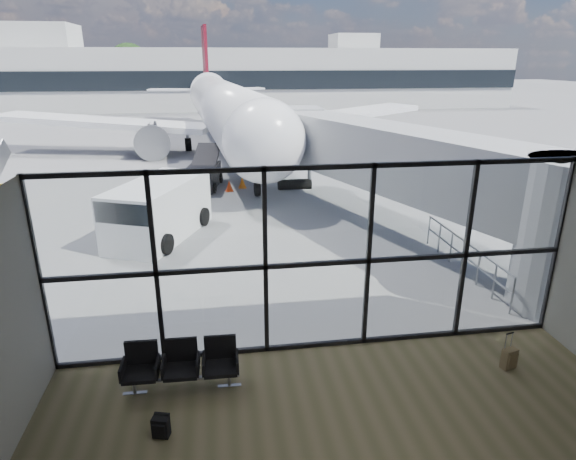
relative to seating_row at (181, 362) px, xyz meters
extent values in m
plane|color=slate|center=(3.12, 41.06, -0.59)|extent=(220.00, 220.00, 0.00)
cube|color=silver|center=(3.12, -2.94, 3.91)|extent=(12.00, 8.00, 0.02)
cube|color=white|center=(3.12, 1.06, 1.66)|extent=(12.00, 0.04, 4.50)
cube|color=black|center=(3.12, 1.06, -0.53)|extent=(12.00, 0.12, 0.10)
cube|color=black|center=(3.12, 1.06, 1.61)|extent=(12.00, 0.12, 0.10)
cube|color=black|center=(3.12, 1.06, 3.85)|extent=(12.00, 0.12, 0.10)
cube|color=black|center=(-2.88, 1.06, 1.66)|extent=(0.10, 0.12, 4.50)
cube|color=black|center=(-0.48, 1.06, 1.66)|extent=(0.10, 0.12, 4.50)
cube|color=black|center=(1.92, 1.06, 1.66)|extent=(0.10, 0.12, 4.50)
cube|color=black|center=(4.32, 1.06, 1.66)|extent=(0.10, 0.12, 4.50)
cube|color=black|center=(6.72, 1.06, 1.66)|extent=(0.10, 0.12, 4.50)
cube|color=black|center=(9.12, 1.06, 1.66)|extent=(0.10, 0.12, 4.50)
cylinder|color=#929497|center=(10.32, 2.06, 1.51)|extent=(2.80, 2.80, 4.20)
cube|color=#929497|center=(7.67, 9.06, 2.41)|extent=(7.45, 14.81, 2.40)
cube|color=#929497|center=(5.02, 16.06, 2.41)|extent=(2.60, 2.20, 2.60)
cylinder|color=gray|center=(4.22, 16.06, 0.31)|extent=(0.20, 0.20, 1.80)
cylinder|color=gray|center=(5.82, 16.06, 0.31)|extent=(0.20, 0.20, 1.80)
cylinder|color=black|center=(5.02, 16.06, -0.34)|extent=(1.80, 0.56, 0.56)
cylinder|color=gray|center=(8.72, 1.86, -0.04)|extent=(0.06, 0.06, 1.10)
cylinder|color=gray|center=(8.72, 2.76, -0.04)|extent=(0.06, 0.06, 1.10)
cylinder|color=gray|center=(8.72, 3.66, -0.04)|extent=(0.06, 0.06, 1.10)
cylinder|color=gray|center=(8.72, 4.56, -0.04)|extent=(0.06, 0.06, 1.10)
cylinder|color=gray|center=(8.72, 5.46, -0.04)|extent=(0.06, 0.06, 1.10)
cylinder|color=gray|center=(8.72, 6.36, -0.04)|extent=(0.06, 0.06, 1.10)
cylinder|color=gray|center=(8.72, 7.26, -0.04)|extent=(0.06, 0.06, 1.10)
cylinder|color=gray|center=(8.72, 4.56, 0.49)|extent=(0.06, 5.40, 0.06)
cylinder|color=gray|center=(8.72, 4.56, 0.01)|extent=(0.06, 5.40, 0.06)
cube|color=beige|center=(3.12, 63.06, 3.41)|extent=(80.00, 12.00, 8.00)
cube|color=black|center=(3.12, 56.96, 3.41)|extent=(80.00, 0.20, 2.40)
cube|color=beige|center=(-21.88, 63.06, 8.91)|extent=(10.00, 8.00, 3.00)
cube|color=beige|center=(21.12, 63.06, 8.41)|extent=(6.00, 6.00, 2.00)
cylinder|color=#382619|center=(-29.88, 73.06, 1.12)|extent=(0.50, 0.50, 3.42)
sphere|color=black|center=(-29.88, 73.06, 5.30)|extent=(6.27, 6.27, 6.27)
cylinder|color=#382619|center=(-23.88, 73.06, 0.76)|extent=(0.50, 0.50, 2.70)
sphere|color=black|center=(-23.88, 73.06, 4.06)|extent=(4.95, 4.95, 4.95)
cylinder|color=#382619|center=(-17.88, 73.06, 0.94)|extent=(0.50, 0.50, 3.06)
sphere|color=black|center=(-17.88, 73.06, 4.68)|extent=(5.61, 5.61, 5.61)
cylinder|color=#382619|center=(-11.88, 73.06, 1.12)|extent=(0.50, 0.50, 3.42)
sphere|color=black|center=(-11.88, 73.06, 5.30)|extent=(6.27, 6.27, 6.27)
cube|color=gray|center=(0.00, -0.13, -0.32)|extent=(2.41, 0.14, 0.04)
cube|color=black|center=(-0.83, -0.11, -0.11)|extent=(0.69, 0.65, 0.09)
cube|color=black|center=(-0.82, 0.19, 0.18)|extent=(0.68, 0.09, 0.60)
cube|color=black|center=(0.00, -0.13, -0.11)|extent=(0.69, 0.65, 0.09)
cube|color=black|center=(0.00, 0.18, 0.18)|extent=(0.68, 0.09, 0.60)
cube|color=black|center=(0.82, -0.15, -0.11)|extent=(0.69, 0.65, 0.09)
cube|color=black|center=(0.83, 0.16, 0.18)|extent=(0.68, 0.09, 0.60)
cylinder|color=gray|center=(-0.99, -0.11, -0.46)|extent=(0.07, 0.07, 0.27)
cylinder|color=gray|center=(0.98, -0.16, -0.46)|extent=(0.07, 0.07, 0.27)
cube|color=black|center=(-0.31, -1.43, -0.38)|extent=(0.34, 0.26, 0.42)
cube|color=black|center=(-0.34, -1.54, -0.38)|extent=(0.25, 0.12, 0.29)
cylinder|color=black|center=(-0.29, -1.34, -0.17)|extent=(0.30, 0.15, 0.08)
cube|color=brown|center=(7.25, -0.44, -0.34)|extent=(0.36, 0.27, 0.48)
cube|color=brown|center=(7.27, -0.54, -0.34)|extent=(0.26, 0.10, 0.35)
cylinder|color=gray|center=(7.14, -0.38, 0.07)|extent=(0.02, 0.02, 0.40)
cylinder|color=gray|center=(7.31, -0.33, 0.07)|extent=(0.02, 0.02, 0.40)
cube|color=black|center=(7.22, -0.35, 0.26)|extent=(0.21, 0.08, 0.02)
cylinder|color=black|center=(7.14, -0.38, -0.57)|extent=(0.04, 0.06, 0.05)
cylinder|color=black|center=(7.31, -0.33, -0.57)|extent=(0.04, 0.06, 0.05)
cylinder|color=white|center=(1.75, 28.39, 2.52)|extent=(6.49, 31.36, 3.84)
sphere|color=white|center=(3.08, 12.87, 2.52)|extent=(3.84, 3.84, 3.84)
cone|color=white|center=(0.20, 46.49, 2.83)|extent=(4.36, 6.53, 3.84)
cube|color=black|center=(3.03, 13.49, 3.04)|extent=(2.38, 1.44, 0.52)
cube|color=white|center=(-7.13, 28.67, 1.64)|extent=(15.97, 6.97, 1.23)
cylinder|color=black|center=(-3.54, 26.89, 0.60)|extent=(2.47, 3.70, 2.18)
cube|color=white|center=(-3.07, 45.69, 2.94)|extent=(5.90, 2.56, 0.19)
cube|color=white|center=(10.45, 30.18, 1.64)|extent=(15.72, 9.31, 1.23)
cylinder|color=black|center=(7.22, 27.82, 0.60)|extent=(2.47, 3.70, 2.18)
cube|color=white|center=(3.55, 46.26, 2.94)|extent=(6.01, 3.45, 0.19)
cube|color=maroon|center=(0.20, 46.49, 6.26)|extent=(0.65, 3.96, 6.23)
cylinder|color=gray|center=(2.90, 14.94, 0.13)|extent=(0.21, 0.21, 1.45)
cylinder|color=black|center=(2.90, 14.94, -0.23)|extent=(0.32, 0.75, 0.73)
cylinder|color=black|center=(-1.19, 28.66, -0.13)|extent=(0.55, 1.03, 1.00)
cylinder|color=black|center=(4.60, 29.15, -0.13)|extent=(0.55, 1.03, 1.00)
cube|color=white|center=(-1.38, 9.58, 0.50)|extent=(3.95, 5.47, 2.18)
cube|color=black|center=(-2.10, 7.87, 1.10)|extent=(2.41, 2.01, 0.76)
cylinder|color=black|center=(-3.02, 8.50, -0.21)|extent=(0.55, 0.81, 0.76)
cylinder|color=black|center=(-1.01, 7.66, -0.21)|extent=(0.55, 0.81, 0.76)
cylinder|color=black|center=(-1.76, 11.51, -0.21)|extent=(0.55, 0.81, 0.76)
cylinder|color=black|center=(0.25, 10.67, -0.21)|extent=(0.55, 0.81, 0.76)
cube|color=black|center=(0.12, 17.04, 0.02)|extent=(2.08, 3.54, 1.11)
cube|color=black|center=(0.34, 18.36, 0.85)|extent=(1.77, 2.95, 1.14)
cylinder|color=black|center=(-0.84, 16.08, -0.31)|extent=(0.31, 0.58, 0.55)
cylinder|color=black|center=(0.70, 15.82, -0.31)|extent=(0.31, 0.58, 0.55)
cylinder|color=black|center=(-0.47, 18.27, -0.31)|extent=(0.31, 0.58, 0.55)
cylinder|color=black|center=(1.07, 18.01, -0.31)|extent=(0.31, 0.58, 0.55)
cylinder|color=black|center=(-9.17, 15.50, -0.37)|extent=(0.24, 0.46, 0.45)
cube|color=orange|center=(2.24, 16.72, -0.58)|extent=(0.43, 0.43, 0.03)
cone|color=orange|center=(2.24, 16.72, -0.29)|extent=(0.41, 0.41, 0.61)
cube|color=red|center=(1.51, 16.10, -0.58)|extent=(0.41, 0.41, 0.03)
cone|color=red|center=(1.51, 16.10, -0.30)|extent=(0.39, 0.39, 0.59)
camera|label=1|loc=(0.96, -8.83, 6.02)|focal=30.00mm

